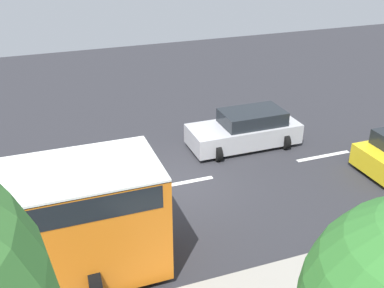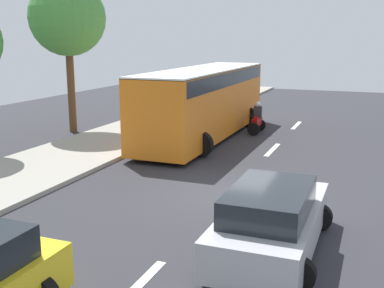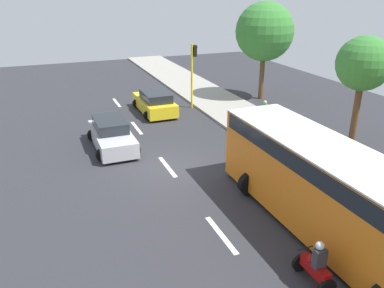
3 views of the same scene
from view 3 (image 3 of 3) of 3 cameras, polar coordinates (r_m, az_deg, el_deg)
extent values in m
cube|color=#2D2D33|center=(19.22, -3.55, -3.46)|extent=(40.00, 60.00, 0.10)
cube|color=#9E998E|center=(22.15, 13.89, -0.19)|extent=(4.00, 60.00, 0.15)
cube|color=white|center=(14.36, 4.21, -12.88)|extent=(0.20, 2.40, 0.01)
cube|color=white|center=(19.20, -3.55, -3.31)|extent=(0.20, 2.40, 0.01)
cube|color=white|center=(24.56, -7.97, 2.30)|extent=(0.20, 2.40, 0.01)
cube|color=white|center=(30.15, -10.79, 5.87)|extent=(0.20, 2.40, 0.01)
cube|color=#B7B7BC|center=(21.60, -11.42, 0.84)|extent=(1.85, 4.56, 0.80)
cube|color=#1E2328|center=(21.70, -11.73, 2.83)|extent=(1.55, 2.55, 0.56)
cylinder|color=black|center=(20.46, -8.33, -0.89)|extent=(0.64, 0.22, 0.64)
cylinder|color=black|center=(20.19, -12.81, -1.55)|extent=(0.64, 0.22, 0.64)
cylinder|color=black|center=(23.20, -10.11, 1.81)|extent=(0.64, 0.22, 0.64)
cylinder|color=black|center=(22.97, -14.08, 1.26)|extent=(0.64, 0.22, 0.64)
cube|color=yellow|center=(27.33, -5.42, 5.69)|extent=(1.95, 4.51, 0.80)
cube|color=#1E2328|center=(26.81, -5.24, 6.89)|extent=(1.64, 2.53, 0.56)
cylinder|color=black|center=(28.57, -7.93, 5.80)|extent=(0.64, 0.22, 0.64)
cylinder|color=black|center=(29.01, -4.60, 6.19)|extent=(0.64, 0.22, 0.64)
cylinder|color=black|center=(25.81, -6.29, 4.11)|extent=(0.64, 0.22, 0.64)
cylinder|color=black|center=(26.29, -2.65, 4.56)|extent=(0.64, 0.22, 0.64)
cube|color=orange|center=(14.30, 19.47, -6.68)|extent=(2.50, 11.00, 2.90)
cube|color=black|center=(13.83, 20.04, -2.67)|extent=(2.52, 10.56, 0.60)
cube|color=white|center=(13.68, 20.24, -1.26)|extent=(2.50, 11.00, 0.08)
cylinder|color=black|center=(16.73, 8.33, -5.67)|extent=(1.00, 0.30, 1.00)
cylinder|color=black|center=(17.85, 14.50, -4.33)|extent=(1.00, 0.30, 1.00)
cylinder|color=black|center=(13.09, 15.42, -16.12)|extent=(0.60, 0.10, 0.60)
cylinder|color=black|center=(12.40, 18.85, -19.08)|extent=(0.60, 0.10, 0.60)
cube|color=#990C0C|center=(12.55, 17.35, -16.81)|extent=(0.28, 1.10, 0.36)
sphere|color=#990C0C|center=(12.56, 16.87, -15.67)|extent=(0.32, 0.32, 0.32)
cylinder|color=black|center=(12.67, 15.97, -14.22)|extent=(0.55, 0.04, 0.04)
cube|color=#333338|center=(12.22, 17.89, -15.41)|extent=(0.36, 0.24, 0.60)
sphere|color=silver|center=(12.02, 17.97, -13.76)|extent=(0.26, 0.26, 0.26)
cylinder|color=#3F3F3F|center=(24.19, 10.09, 3.29)|extent=(0.16, 0.16, 0.85)
cylinder|color=#3F3F3F|center=(24.29, 10.49, 3.34)|extent=(0.16, 0.16, 0.85)
cube|color=#268C3F|center=(24.02, 10.41, 4.95)|extent=(0.40, 0.24, 0.60)
sphere|color=tan|center=(23.90, 10.48, 5.94)|extent=(0.22, 0.22, 0.22)
cylinder|color=yellow|center=(27.87, -0.02, 9.70)|extent=(0.14, 0.14, 4.50)
cube|color=black|center=(27.63, 0.41, 13.28)|extent=(0.24, 0.24, 0.76)
sphere|color=red|center=(27.64, 0.65, 13.79)|extent=(0.16, 0.16, 0.16)
sphere|color=#F2A50C|center=(27.67, 0.65, 13.30)|extent=(0.16, 0.16, 0.16)
sphere|color=green|center=(27.71, 0.64, 12.80)|extent=(0.16, 0.16, 0.16)
cylinder|color=brown|center=(30.81, 10.01, 9.64)|extent=(0.36, 0.36, 3.53)
sphere|color=#387F33|center=(30.29, 10.43, 15.66)|extent=(4.25, 4.25, 4.25)
cylinder|color=brown|center=(23.39, 22.52, 4.15)|extent=(0.36, 0.36, 3.39)
sphere|color=#387F33|center=(22.78, 23.51, 10.60)|extent=(2.86, 2.86, 2.86)
camera|label=1|loc=(22.15, 37.64, 18.54)|focal=42.63mm
camera|label=2|loc=(29.78, -19.36, 13.74)|focal=44.57mm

